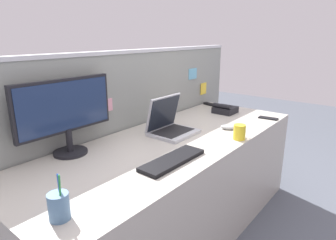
{
  "coord_description": "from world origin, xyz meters",
  "views": [
    {
      "loc": [
        -1.42,
        -1.09,
        1.36
      ],
      "look_at": [
        0.0,
        0.05,
        0.83
      ],
      "focal_mm": 31.17,
      "sensor_mm": 36.0,
      "label": 1
    }
  ],
  "objects_px": {
    "laptop": "(169,124)",
    "cell_phone_black_slab": "(268,118)",
    "desktop_monitor": "(66,111)",
    "tv_remote": "(211,105)",
    "desk_phone": "(225,109)",
    "keyboard_main": "(173,160)",
    "coffee_mug": "(240,132)",
    "pen_cup": "(59,206)",
    "computer_mouse_right_hand": "(228,127)"
  },
  "relations": [
    {
      "from": "desk_phone",
      "to": "cell_phone_black_slab",
      "type": "bearing_deg",
      "value": -80.93
    },
    {
      "from": "keyboard_main",
      "to": "tv_remote",
      "type": "height_order",
      "value": "keyboard_main"
    },
    {
      "from": "laptop",
      "to": "desk_phone",
      "type": "bearing_deg",
      "value": -3.02
    },
    {
      "from": "desktop_monitor",
      "to": "cell_phone_black_slab",
      "type": "height_order",
      "value": "desktop_monitor"
    },
    {
      "from": "desk_phone",
      "to": "computer_mouse_right_hand",
      "type": "xyz_separation_m",
      "value": [
        -0.4,
        -0.24,
        -0.02
      ]
    },
    {
      "from": "desk_phone",
      "to": "keyboard_main",
      "type": "relative_size",
      "value": 0.42
    },
    {
      "from": "desktop_monitor",
      "to": "laptop",
      "type": "height_order",
      "value": "desktop_monitor"
    },
    {
      "from": "desktop_monitor",
      "to": "pen_cup",
      "type": "relative_size",
      "value": 3.15
    },
    {
      "from": "pen_cup",
      "to": "cell_phone_black_slab",
      "type": "distance_m",
      "value": 1.81
    },
    {
      "from": "tv_remote",
      "to": "desk_phone",
      "type": "bearing_deg",
      "value": -113.84
    },
    {
      "from": "desk_phone",
      "to": "keyboard_main",
      "type": "bearing_deg",
      "value": -165.93
    },
    {
      "from": "laptop",
      "to": "cell_phone_black_slab",
      "type": "bearing_deg",
      "value": -27.16
    },
    {
      "from": "desk_phone",
      "to": "coffee_mug",
      "type": "bearing_deg",
      "value": -143.79
    },
    {
      "from": "pen_cup",
      "to": "coffee_mug",
      "type": "height_order",
      "value": "pen_cup"
    },
    {
      "from": "computer_mouse_right_hand",
      "to": "tv_remote",
      "type": "height_order",
      "value": "computer_mouse_right_hand"
    },
    {
      "from": "pen_cup",
      "to": "laptop",
      "type": "bearing_deg",
      "value": 16.19
    },
    {
      "from": "tv_remote",
      "to": "coffee_mug",
      "type": "relative_size",
      "value": 1.47
    },
    {
      "from": "keyboard_main",
      "to": "tv_remote",
      "type": "xyz_separation_m",
      "value": [
        1.26,
        0.51,
        -0.0
      ]
    },
    {
      "from": "computer_mouse_right_hand",
      "to": "pen_cup",
      "type": "relative_size",
      "value": 0.54
    },
    {
      "from": "desk_phone",
      "to": "pen_cup",
      "type": "xyz_separation_m",
      "value": [
        -1.75,
        -0.26,
        0.02
      ]
    },
    {
      "from": "desk_phone",
      "to": "coffee_mug",
      "type": "distance_m",
      "value": 0.67
    },
    {
      "from": "laptop",
      "to": "pen_cup",
      "type": "height_order",
      "value": "laptop"
    },
    {
      "from": "desktop_monitor",
      "to": "pen_cup",
      "type": "bearing_deg",
      "value": -126.28
    },
    {
      "from": "coffee_mug",
      "to": "pen_cup",
      "type": "bearing_deg",
      "value": 173.63
    },
    {
      "from": "keyboard_main",
      "to": "pen_cup",
      "type": "xyz_separation_m",
      "value": [
        -0.66,
        0.02,
        0.04
      ]
    },
    {
      "from": "keyboard_main",
      "to": "pen_cup",
      "type": "distance_m",
      "value": 0.66
    },
    {
      "from": "keyboard_main",
      "to": "cell_phone_black_slab",
      "type": "xyz_separation_m",
      "value": [
        1.15,
        -0.09,
        -0.01
      ]
    },
    {
      "from": "laptop",
      "to": "pen_cup",
      "type": "xyz_separation_m",
      "value": [
        -1.02,
        -0.3,
        -0.01
      ]
    },
    {
      "from": "pen_cup",
      "to": "desk_phone",
      "type": "bearing_deg",
      "value": 8.4
    },
    {
      "from": "tv_remote",
      "to": "coffee_mug",
      "type": "distance_m",
      "value": 0.94
    },
    {
      "from": "laptop",
      "to": "computer_mouse_right_hand",
      "type": "xyz_separation_m",
      "value": [
        0.33,
        -0.28,
        -0.05
      ]
    },
    {
      "from": "desktop_monitor",
      "to": "tv_remote",
      "type": "bearing_deg",
      "value": -1.15
    },
    {
      "from": "laptop",
      "to": "tv_remote",
      "type": "bearing_deg",
      "value": 12.23
    },
    {
      "from": "coffee_mug",
      "to": "keyboard_main",
      "type": "bearing_deg",
      "value": 167.78
    },
    {
      "from": "tv_remote",
      "to": "pen_cup",
      "type": "bearing_deg",
      "value": -153.85
    },
    {
      "from": "computer_mouse_right_hand",
      "to": "pen_cup",
      "type": "distance_m",
      "value": 1.35
    },
    {
      "from": "pen_cup",
      "to": "tv_remote",
      "type": "distance_m",
      "value": 1.98
    },
    {
      "from": "cell_phone_black_slab",
      "to": "coffee_mug",
      "type": "height_order",
      "value": "coffee_mug"
    },
    {
      "from": "keyboard_main",
      "to": "coffee_mug",
      "type": "height_order",
      "value": "coffee_mug"
    },
    {
      "from": "desktop_monitor",
      "to": "coffee_mug",
      "type": "height_order",
      "value": "desktop_monitor"
    },
    {
      "from": "cell_phone_black_slab",
      "to": "tv_remote",
      "type": "bearing_deg",
      "value": 73.53
    },
    {
      "from": "desktop_monitor",
      "to": "laptop",
      "type": "bearing_deg",
      "value": -19.32
    },
    {
      "from": "desk_phone",
      "to": "tv_remote",
      "type": "height_order",
      "value": "desk_phone"
    },
    {
      "from": "desk_phone",
      "to": "cell_phone_black_slab",
      "type": "height_order",
      "value": "desk_phone"
    },
    {
      "from": "computer_mouse_right_hand",
      "to": "cell_phone_black_slab",
      "type": "bearing_deg",
      "value": -33.4
    },
    {
      "from": "desk_phone",
      "to": "keyboard_main",
      "type": "distance_m",
      "value": 1.12
    },
    {
      "from": "laptop",
      "to": "pen_cup",
      "type": "relative_size",
      "value": 1.66
    },
    {
      "from": "computer_mouse_right_hand",
      "to": "coffee_mug",
      "type": "height_order",
      "value": "coffee_mug"
    },
    {
      "from": "laptop",
      "to": "coffee_mug",
      "type": "xyz_separation_m",
      "value": [
        0.19,
        -0.43,
        -0.02
      ]
    },
    {
      "from": "laptop",
      "to": "coffee_mug",
      "type": "bearing_deg",
      "value": -66.35
    }
  ]
}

